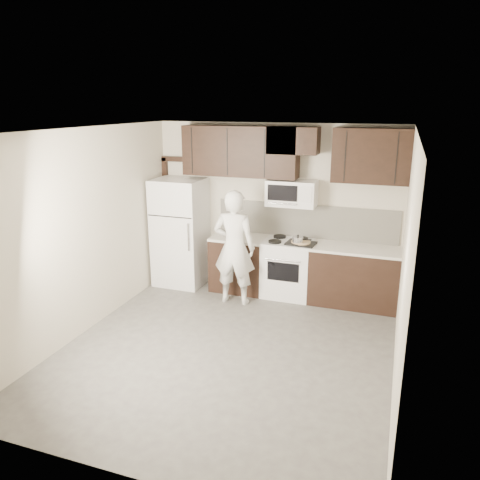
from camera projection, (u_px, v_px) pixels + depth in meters
The scene contains 14 objects.
floor at pixel (228, 349), 5.92m from camera, with size 4.50×4.50×0.00m, color #494745.
back_wall at pixel (276, 208), 7.58m from camera, with size 4.00×4.00×0.00m, color beige.
ceiling at pixel (226, 130), 5.16m from camera, with size 4.50×4.50×0.00m, color white.
counter_run at pixel (306, 270), 7.36m from camera, with size 2.95×0.64×0.91m.
stove at pixel (288, 268), 7.45m from camera, with size 0.76×0.66×0.94m.
backsplash at pixel (305, 221), 7.46m from camera, with size 2.90×0.02×0.54m, color beige.
upper_cabinets at pixel (287, 151), 7.09m from camera, with size 3.48×0.35×0.78m.
microwave at pixel (292, 193), 7.22m from camera, with size 0.76×0.42×0.40m.
refrigerator at pixel (180, 232), 7.87m from camera, with size 0.80×0.76×1.80m.
door_trim at pixel (169, 207), 8.17m from camera, with size 0.50×0.08×2.12m.
saucepan at pixel (298, 241), 7.12m from camera, with size 0.29×0.17×0.16m.
baking_tray at pixel (301, 243), 7.17m from camera, with size 0.44×0.33×0.02m, color black.
pizza at pixel (301, 242), 7.16m from camera, with size 0.30×0.30×0.02m, color #D1BD8C.
person at pixel (234, 248), 7.07m from camera, with size 0.65×0.42×1.77m, color white.
Camera 1 is at (1.88, -4.95, 2.99)m, focal length 35.00 mm.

